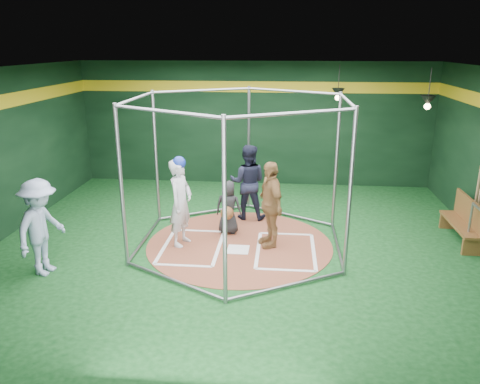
# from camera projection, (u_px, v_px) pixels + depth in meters

# --- Properties ---
(room_shell) EXTENTS (10.10, 9.10, 3.53)m
(room_shell) POSITION_uv_depth(u_px,v_px,m) (240.00, 161.00, 9.12)
(room_shell) COLOR #0C3813
(room_shell) RESTS_ON ground
(clay_disc) EXTENTS (3.80, 3.80, 0.01)m
(clay_disc) POSITION_uv_depth(u_px,v_px,m) (240.00, 244.00, 9.64)
(clay_disc) COLOR brown
(clay_disc) RESTS_ON ground
(home_plate) EXTENTS (0.43, 0.43, 0.01)m
(home_plate) POSITION_uv_depth(u_px,v_px,m) (238.00, 249.00, 9.35)
(home_plate) COLOR white
(home_plate) RESTS_ON clay_disc
(batter_box_left) EXTENTS (1.17, 1.77, 0.01)m
(batter_box_left) POSITION_uv_depth(u_px,v_px,m) (192.00, 247.00, 9.48)
(batter_box_left) COLOR white
(batter_box_left) RESTS_ON clay_disc
(batter_box_right) EXTENTS (1.17, 1.77, 0.01)m
(batter_box_right) POSITION_uv_depth(u_px,v_px,m) (286.00, 250.00, 9.31)
(batter_box_right) COLOR white
(batter_box_right) RESTS_ON clay_disc
(batting_cage) EXTENTS (4.05, 4.67, 3.00)m
(batting_cage) POSITION_uv_depth(u_px,v_px,m) (240.00, 174.00, 9.18)
(batting_cage) COLOR gray
(batting_cage) RESTS_ON ground
(pendant_lamp_near) EXTENTS (0.34, 0.34, 0.90)m
(pendant_lamp_near) POSITION_uv_depth(u_px,v_px,m) (338.00, 93.00, 12.02)
(pendant_lamp_near) COLOR black
(pendant_lamp_near) RESTS_ON room_shell
(pendant_lamp_far) EXTENTS (0.34, 0.34, 0.90)m
(pendant_lamp_far) POSITION_uv_depth(u_px,v_px,m) (428.00, 101.00, 10.34)
(pendant_lamp_far) COLOR black
(pendant_lamp_far) RESTS_ON room_shell
(batter_figure) EXTENTS (0.58, 0.74, 1.85)m
(batter_figure) POSITION_uv_depth(u_px,v_px,m) (181.00, 201.00, 9.36)
(batter_figure) COLOR silver
(batter_figure) RESTS_ON clay_disc
(visitor_leopard) EXTENTS (0.79, 1.11, 1.76)m
(visitor_leopard) POSITION_uv_depth(u_px,v_px,m) (270.00, 204.00, 9.32)
(visitor_leopard) COLOR tan
(visitor_leopard) RESTS_ON clay_disc
(catcher_figure) EXTENTS (0.61, 0.61, 1.17)m
(catcher_figure) POSITION_uv_depth(u_px,v_px,m) (228.00, 208.00, 10.03)
(catcher_figure) COLOR black
(catcher_figure) RESTS_ON clay_disc
(umpire) EXTENTS (0.88, 0.70, 1.76)m
(umpire) POSITION_uv_depth(u_px,v_px,m) (248.00, 182.00, 10.81)
(umpire) COLOR black
(umpire) RESTS_ON clay_disc
(bystander_blue) EXTENTS (0.83, 1.22, 1.75)m
(bystander_blue) POSITION_uv_depth(u_px,v_px,m) (41.00, 227.00, 8.19)
(bystander_blue) COLOR #9DAFD0
(bystander_blue) RESTS_ON ground
(dugout_bench) EXTENTS (0.37, 1.58, 0.92)m
(dugout_bench) POSITION_uv_depth(u_px,v_px,m) (465.00, 220.00, 9.66)
(dugout_bench) COLOR brown
(dugout_bench) RESTS_ON ground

